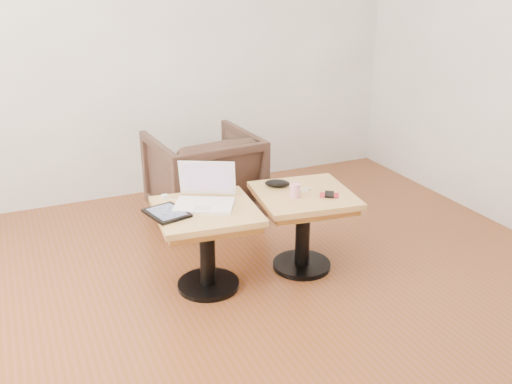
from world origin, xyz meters
name	(u,v)px	position (x,y,z in m)	size (l,w,h in m)	color
room_shell	(262,82)	(0.00, 0.00, 1.35)	(4.52, 4.52, 2.71)	brown
side_table_left	(207,229)	(-0.13, 0.49, 0.40)	(0.64, 0.64, 0.53)	black
side_table_right	(303,212)	(0.52, 0.48, 0.40)	(0.66, 0.66, 0.53)	black
laptop	(205,196)	(-0.11, 0.56, 0.58)	(0.44, 0.42, 0.24)	white
tablet	(167,213)	(-0.37, 0.50, 0.54)	(0.25, 0.29, 0.02)	black
charging_adapter	(165,197)	(-0.31, 0.75, 0.54)	(0.04, 0.04, 0.02)	white
glasses_case	(277,183)	(0.40, 0.63, 0.56)	(0.16, 0.07, 0.05)	black
striped_cup	(295,191)	(0.43, 0.43, 0.58)	(0.07, 0.07, 0.09)	#E13E78
earbuds_tangle	(305,189)	(0.54, 0.51, 0.54)	(0.07, 0.05, 0.01)	white
phone_on_sleeve	(329,195)	(0.63, 0.37, 0.54)	(0.14, 0.13, 0.01)	maroon
armchair	(204,177)	(0.19, 1.49, 0.35)	(0.75, 0.77, 0.70)	#311F18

